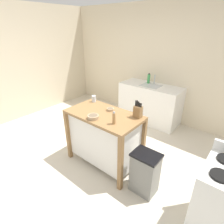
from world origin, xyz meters
TOP-DOWN VIEW (x-y plane):
  - ground_plane at (0.00, 0.00)m, footprint 6.11×6.11m
  - wall_back at (0.00, 2.36)m, footprint 5.11×0.10m
  - wall_left at (-2.55, 0.88)m, footprint 0.10×2.96m
  - kitchen_island at (0.23, 0.19)m, footprint 1.16×0.64m
  - knife_block at (0.69, 0.41)m, footprint 0.11×0.09m
  - bowl_ceramic_wide at (0.23, -0.02)m, footprint 0.16×0.16m
  - bowl_stoneware_deep at (0.24, 0.34)m, footprint 0.11×0.11m
  - drinking_cup at (-0.21, 0.43)m, footprint 0.07×0.07m
  - pepper_grinder at (0.55, 0.05)m, footprint 0.04×0.04m
  - trash_bin at (1.05, 0.09)m, footprint 0.36×0.28m
  - sink_counter at (0.05, 2.01)m, footprint 1.41×0.60m
  - sink_faucet at (0.05, 2.15)m, footprint 0.02×0.02m
  - bottle_spray_cleaner at (-0.09, 2.13)m, footprint 0.06×0.06m

SIDE VIEW (x-z plane):
  - ground_plane at x=0.00m, z-range 0.00..0.00m
  - trash_bin at x=1.05m, z-range 0.00..0.63m
  - sink_counter at x=0.05m, z-range 0.00..0.89m
  - kitchen_island at x=0.23m, z-range 0.05..0.97m
  - bowl_stoneware_deep at x=0.24m, z-range 0.92..0.96m
  - bowl_ceramic_wide at x=0.23m, z-range 0.92..0.97m
  - drinking_cup at x=-0.21m, z-range 0.92..1.03m
  - bottle_spray_cleaner at x=-0.09m, z-range 0.88..1.11m
  - sink_faucet at x=0.05m, z-range 0.88..1.10m
  - pepper_grinder at x=0.55m, z-range 0.91..1.10m
  - knife_block at x=0.69m, z-range 0.88..1.14m
  - wall_back at x=0.00m, z-range 0.00..2.60m
  - wall_left at x=-2.55m, z-range 0.00..2.60m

